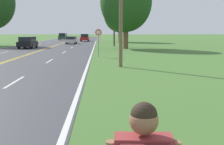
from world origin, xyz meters
TOP-DOWN VIEW (x-y plane):
  - traffic_sign at (7.02, 28.83)m, footprint 0.60×0.10m
  - utility_pole_midground at (8.48, 21.84)m, footprint 1.80×0.24m
  - utility_pole_far at (9.34, 46.91)m, footprint 1.80×0.24m
  - tree_left_verge at (10.55, 40.75)m, footprint 6.69×6.69m
  - tree_behind_sign at (11.39, 62.80)m, footprint 6.89×6.89m
  - car_black_hatchback_mid_far at (-2.59, 42.16)m, footprint 1.91×4.22m
  - car_silver_hatchback_receding at (2.03, 54.71)m, footprint 1.90×3.55m
  - car_red_sedan_distant at (3.79, 67.51)m, footprint 1.95×3.99m
  - car_dark_green_van_horizon at (-2.56, 78.58)m, footprint 2.01×4.17m

SIDE VIEW (x-z plane):
  - car_silver_hatchback_receding at x=2.03m, z-range 0.06..1.41m
  - car_black_hatchback_mid_far at x=-2.59m, z-range 0.05..1.59m
  - car_red_sedan_distant at x=3.79m, z-range 0.00..1.66m
  - car_dark_green_van_horizon at x=-2.56m, z-range 0.04..1.80m
  - traffic_sign at x=7.02m, z-range 0.63..3.13m
  - utility_pole_midground at x=8.48m, z-range 0.15..8.34m
  - utility_pole_far at x=9.34m, z-range 0.16..9.17m
  - tree_behind_sign at x=11.39m, z-range 0.98..10.89m
  - tree_left_verge at x=10.55m, z-range 1.07..10.94m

